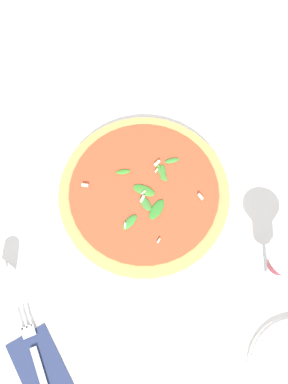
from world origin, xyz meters
TOP-DOWN VIEW (x-y plane):
  - ground_plane at (0.00, 0.00)m, footprint 6.00×6.00m
  - pizza_arugula_main at (-0.02, -0.02)m, footprint 0.36×0.36m
  - wine_glass at (-0.24, -0.20)m, footprint 0.08×0.08m
  - napkin at (-0.27, 0.26)m, footprint 0.14×0.10m
  - fork at (-0.26, 0.26)m, footprint 0.20×0.03m
  - shaker_pepper at (-0.09, 0.28)m, footprint 0.03×0.03m

SIDE VIEW (x-z plane):
  - ground_plane at x=0.00m, z-range 0.00..0.00m
  - napkin at x=-0.27m, z-range 0.00..0.01m
  - fork at x=-0.26m, z-range 0.01..0.01m
  - pizza_arugula_main at x=-0.02m, z-range -0.01..0.04m
  - shaker_pepper at x=-0.09m, z-range 0.00..0.07m
  - wine_glass at x=-0.24m, z-range 0.04..0.19m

